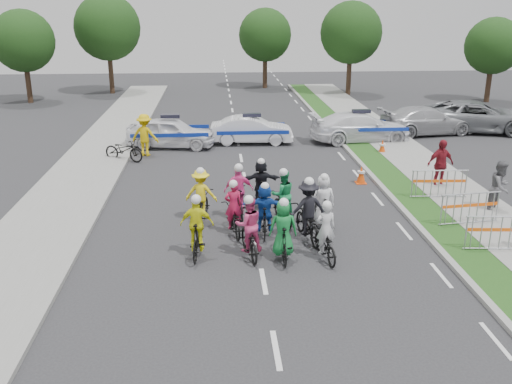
{
  "coord_description": "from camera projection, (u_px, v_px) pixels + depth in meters",
  "views": [
    {
      "loc": [
        -1.12,
        -12.87,
        6.7
      ],
      "look_at": [
        0.09,
        3.84,
        1.1
      ],
      "focal_mm": 40.0,
      "sensor_mm": 36.0,
      "label": 1
    }
  ],
  "objects": [
    {
      "name": "marshal_hiviz",
      "position": [
        145.0,
        135.0,
        25.86
      ],
      "size": [
        1.38,
        1.0,
        1.92
      ],
      "primitive_type": "imported",
      "rotation": [
        0.0,
        0.0,
        2.88
      ],
      "color": "#DCB50B",
      "rests_on": "ground"
    },
    {
      "name": "grass_strip",
      "position": [
        420.0,
        206.0,
        19.49
      ],
      "size": [
        1.2,
        60.0,
        0.11
      ],
      "primitive_type": "cube",
      "color": "#184115",
      "rests_on": "ground"
    },
    {
      "name": "rider_3",
      "position": [
        197.0,
        232.0,
        15.61
      ],
      "size": [
        0.95,
        1.78,
        1.82
      ],
      "rotation": [
        0.0,
        0.0,
        3.04
      ],
      "color": "black",
      "rests_on": "ground"
    },
    {
      "name": "sidewalk_right",
      "position": [
        471.0,
        205.0,
        19.61
      ],
      "size": [
        2.4,
        60.0,
        0.13
      ],
      "primitive_type": "cube",
      "color": "gray",
      "rests_on": "ground"
    },
    {
      "name": "tree_2",
      "position": [
        493.0,
        46.0,
        38.99
      ],
      "size": [
        3.85,
        3.85,
        5.77
      ],
      "color": "#382619",
      "rests_on": "ground"
    },
    {
      "name": "ground",
      "position": [
        264.0,
        281.0,
        14.38
      ],
      "size": [
        90.0,
        90.0,
        0.0
      ],
      "primitive_type": "plane",
      "color": "#28282B",
      "rests_on": "ground"
    },
    {
      "name": "tree_3",
      "position": [
        107.0,
        27.0,
        42.48
      ],
      "size": [
        4.9,
        4.9,
        7.35
      ],
      "color": "#382619",
      "rests_on": "ground"
    },
    {
      "name": "cone_1",
      "position": [
        382.0,
        147.0,
        26.29
      ],
      "size": [
        0.4,
        0.4,
        0.7
      ],
      "color": "#F24C0C",
      "rests_on": "ground"
    },
    {
      "name": "cone_0",
      "position": [
        361.0,
        175.0,
        22.07
      ],
      "size": [
        0.4,
        0.4,
        0.7
      ],
      "color": "#F24C0C",
      "rests_on": "ground"
    },
    {
      "name": "rider_0",
      "position": [
        325.0,
        239.0,
        15.47
      ],
      "size": [
        0.82,
        1.75,
        1.72
      ],
      "rotation": [
        0.0,
        0.0,
        3.28
      ],
      "color": "black",
      "rests_on": "ground"
    },
    {
      "name": "barrier_1",
      "position": [
        470.0,
        210.0,
        17.7
      ],
      "size": [
        2.05,
        0.73,
        1.12
      ],
      "primitive_type": null,
      "rotation": [
        0.0,
        0.0,
        0.12
      ],
      "color": "#A5A8AD",
      "rests_on": "ground"
    },
    {
      "name": "rider_1",
      "position": [
        283.0,
        236.0,
        15.38
      ],
      "size": [
        0.76,
        1.72,
        1.81
      ],
      "rotation": [
        0.0,
        0.0,
        3.13
      ],
      "color": "black",
      "rests_on": "ground"
    },
    {
      "name": "rider_9",
      "position": [
        239.0,
        198.0,
        18.31
      ],
      "size": [
        0.97,
        1.83,
        1.88
      ],
      "rotation": [
        0.0,
        0.0,
        3.22
      ],
      "color": "black",
      "rests_on": "ground"
    },
    {
      "name": "police_car_1",
      "position": [
        252.0,
        130.0,
        28.26
      ],
      "size": [
        4.12,
        1.61,
        1.33
      ],
      "primitive_type": "imported",
      "rotation": [
        0.0,
        0.0,
        1.52
      ],
      "color": "white",
      "rests_on": "ground"
    },
    {
      "name": "civilian_sedan",
      "position": [
        426.0,
        121.0,
        30.17
      ],
      "size": [
        5.29,
        2.83,
        1.46
      ],
      "primitive_type": "imported",
      "rotation": [
        0.0,
        0.0,
        1.73
      ],
      "color": "#A7A8AC",
      "rests_on": "ground"
    },
    {
      "name": "sidewalk_left",
      "position": [
        53.0,
        215.0,
        18.64
      ],
      "size": [
        3.0,
        60.0,
        0.13
      ],
      "primitive_type": "cube",
      "color": "gray",
      "rests_on": "ground"
    },
    {
      "name": "spectator_2",
      "position": [
        440.0,
        164.0,
        21.33
      ],
      "size": [
        1.17,
        0.69,
        1.87
      ],
      "primitive_type": "imported",
      "rotation": [
        0.0,
        0.0,
        0.23
      ],
      "color": "maroon",
      "rests_on": "ground"
    },
    {
      "name": "spectator_1",
      "position": [
        500.0,
        187.0,
        18.78
      ],
      "size": [
        1.11,
        1.07,
        1.79
      ],
      "primitive_type": "imported",
      "rotation": [
        0.0,
        0.0,
        0.67
      ],
      "color": "#5A595F",
      "rests_on": "ground"
    },
    {
      "name": "police_car_0",
      "position": [
        171.0,
        132.0,
        27.46
      ],
      "size": [
        4.45,
        2.35,
        1.44
      ],
      "primitive_type": "imported",
      "rotation": [
        0.0,
        0.0,
        1.41
      ],
      "color": "white",
      "rests_on": "ground"
    },
    {
      "name": "police_car_2",
      "position": [
        360.0,
        127.0,
        28.58
      ],
      "size": [
        5.21,
        2.53,
        1.46
      ],
      "primitive_type": "imported",
      "rotation": [
        0.0,
        0.0,
        1.67
      ],
      "color": "white",
      "rests_on": "ground"
    },
    {
      "name": "tree_0",
      "position": [
        23.0,
        41.0,
        38.58
      ],
      "size": [
        4.2,
        4.2,
        6.3
      ],
      "color": "#382619",
      "rests_on": "ground"
    },
    {
      "name": "curb_right",
      "position": [
        400.0,
        207.0,
        19.44
      ],
      "size": [
        0.2,
        60.0,
        0.12
      ],
      "primitive_type": "cube",
      "color": "gray",
      "rests_on": "ground"
    },
    {
      "name": "tree_4",
      "position": [
        265.0,
        35.0,
        45.42
      ],
      "size": [
        4.2,
        4.2,
        6.3
      ],
      "color": "#382619",
      "rests_on": "ground"
    },
    {
      "name": "rider_2",
      "position": [
        249.0,
        233.0,
        15.61
      ],
      "size": [
        0.9,
        1.85,
        1.81
      ],
      "rotation": [
        0.0,
        0.0,
        3.31
      ],
      "color": "black",
      "rests_on": "ground"
    },
    {
      "name": "rider_4",
      "position": [
        308.0,
        216.0,
        16.65
      ],
      "size": [
        1.19,
        2.02,
        1.97
      ],
      "rotation": [
        0.0,
        0.0,
        3.33
      ],
      "color": "black",
      "rests_on": "ground"
    },
    {
      "name": "barrier_0",
      "position": [
        500.0,
        235.0,
        15.8
      ],
      "size": [
        2.04,
        0.67,
        1.12
      ],
      "primitive_type": null,
      "rotation": [
        0.0,
        0.0,
        -0.09
      ],
      "color": "#A5A8AD",
      "rests_on": "ground"
    },
    {
      "name": "civilian_suv",
      "position": [
        476.0,
        117.0,
        30.76
      ],
      "size": [
        6.41,
        4.09,
        1.65
      ],
      "primitive_type": "imported",
      "rotation": [
        0.0,
        0.0,
        1.33
      ],
      "color": "gray",
      "rests_on": "ground"
    },
    {
      "name": "tree_1",
      "position": [
        351.0,
        33.0,
        41.94
      ],
      "size": [
        4.55,
        4.55,
        6.82
      ],
      "color": "#382619",
      "rests_on": "ground"
    },
    {
      "name": "rider_11",
      "position": [
        261.0,
        186.0,
        19.44
      ],
      "size": [
        1.4,
        1.67,
        1.73
      ],
      "rotation": [
        0.0,
        0.0,
        3.18
      ],
      "color": "black",
      "rests_on": "ground"
    },
    {
      "name": "rider_5",
      "position": [
        265.0,
        213.0,
        17.0
      ],
      "size": [
        1.38,
        1.64,
        1.7
      ],
      "rotation": [
        0.0,
        0.0,
        3.07
      ],
      "color": "black",
      "rests_on": "ground"
    },
    {
      "name": "barrier_2",
      "position": [
        439.0,
        185.0,
        20.09
      ],
      "size": [
        2.02,
        0.6,
        1.12
      ],
      "primitive_type": null,
      "rotation": [
        0.0,
        0.0,
        -0.05
      ],
      "color": "#A5A8AD",
      "rests_on": "ground"
    },
    {
      "name": "rider_7",
      "position": [
        323.0,
        206.0,
        17.63
      ],
      "size": [
        0.79,
        1.73,
        1.78
      ],
      "rotation": [
        0.0,
        0.0,
        3.24
      ],
      "color": "black",
      "rests_on": "ground"
    },
    {
      "name": "rider_8",
      "position": [
        283.0,
        202.0,
        18.0
      ],
      "size": [
        0.94,
        1.87,
        1.83
      ],
      "rotation": [
        0.0,
        0.0,
        3.33
      ],
      "color": "black",
      "rests_on": "ground"
    },
    {
      "name": "rider_10",
      "position": [
        201.0,
        200.0,
        18.14
      ],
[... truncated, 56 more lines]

